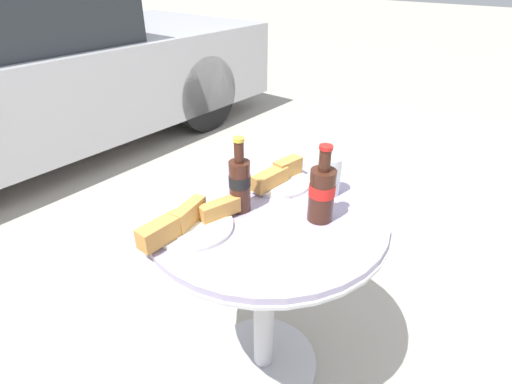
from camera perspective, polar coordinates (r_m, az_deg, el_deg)
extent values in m
plane|color=#A8A093|center=(1.67, 1.04, -23.17)|extent=(30.00, 30.00, 0.00)
cylinder|color=#B7B7BC|center=(1.66, 1.04, -22.97)|extent=(0.41, 0.41, 0.02)
cylinder|color=#B7B7BC|center=(1.41, 1.18, -14.68)|extent=(0.07, 0.07, 0.66)
cylinder|color=#B7B7BC|center=(1.20, 1.34, -3.64)|extent=(0.73, 0.73, 0.01)
cylinder|color=#9E93B2|center=(1.19, 1.35, -3.04)|extent=(0.72, 0.72, 0.02)
cylinder|color=#3D1E14|center=(1.15, -2.33, 0.82)|extent=(0.06, 0.06, 0.16)
cylinder|color=black|center=(1.14, -2.35, 1.64)|extent=(0.06, 0.06, 0.03)
cylinder|color=#3D1E14|center=(1.10, -2.45, 5.77)|extent=(0.03, 0.03, 0.06)
cylinder|color=gold|center=(1.09, -2.49, 7.51)|extent=(0.03, 0.03, 0.01)
cylinder|color=#3D1E14|center=(1.12, 9.34, -0.47)|extent=(0.07, 0.07, 0.16)
cylinder|color=red|center=(1.11, 9.42, 0.35)|extent=(0.07, 0.07, 0.03)
cylinder|color=#3D1E14|center=(1.07, 9.82, 4.54)|extent=(0.03, 0.03, 0.06)
cylinder|color=red|center=(1.06, 9.99, 6.30)|extent=(0.04, 0.04, 0.01)
cylinder|color=#C68923|center=(1.27, 10.47, 1.76)|extent=(0.06, 0.06, 0.10)
cylinder|color=silver|center=(1.26, 10.53, 2.30)|extent=(0.07, 0.07, 0.12)
cylinder|color=silver|center=(1.12, -9.04, -4.79)|extent=(0.23, 0.23, 0.01)
cube|color=white|center=(1.12, -9.07, -4.49)|extent=(0.17, 0.17, 0.00)
cube|color=#B77F3D|center=(1.06, -13.34, -5.45)|extent=(0.13, 0.05, 0.06)
cube|color=#B77F3D|center=(1.11, -9.53, -3.06)|extent=(0.12, 0.06, 0.06)
cube|color=#B77F3D|center=(1.13, -5.21, -2.38)|extent=(0.13, 0.07, 0.05)
cylinder|color=silver|center=(1.32, 3.35, 1.43)|extent=(0.20, 0.20, 0.01)
cube|color=white|center=(1.32, 3.36, 1.70)|extent=(0.17, 0.17, 0.00)
cube|color=#B77F3D|center=(1.27, 1.95, 1.91)|extent=(0.14, 0.06, 0.05)
cube|color=#B77F3D|center=(1.34, 4.56, 3.54)|extent=(0.11, 0.06, 0.06)
cube|color=#B7B7BC|center=(3.54, -32.78, 11.94)|extent=(4.27, 1.68, 0.65)
cylinder|color=black|center=(4.78, -20.75, 16.25)|extent=(0.65, 0.20, 0.65)
cylinder|color=black|center=(3.63, -7.71, 13.84)|extent=(0.65, 0.20, 0.65)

